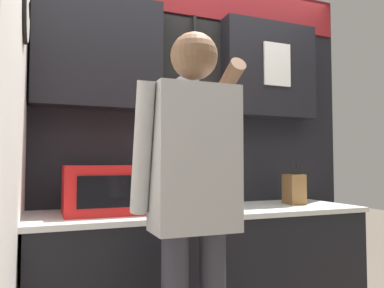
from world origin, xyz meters
name	(u,v)px	position (x,y,z in m)	size (l,w,h in m)	color
base_cabinet_counter	(203,282)	(0.00, 0.00, 0.44)	(2.06, 0.64, 0.89)	black
back_wall_unit	(187,111)	(0.00, 0.28, 1.54)	(2.63, 0.22, 2.52)	black
side_wall	(14,139)	(-1.05, -0.39, 1.28)	(0.07, 1.60, 2.52)	silver
microwave	(111,189)	(-0.57, 0.01, 1.02)	(0.52, 0.37, 0.27)	red
knife_block	(294,189)	(0.69, 0.01, 1.00)	(0.13, 0.16, 0.29)	brown
utensil_crock	(192,195)	(-0.07, 0.01, 0.97)	(0.13, 0.13, 0.35)	white
person	(193,188)	(-0.30, -0.59, 1.06)	(0.54, 0.63, 1.77)	#383842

